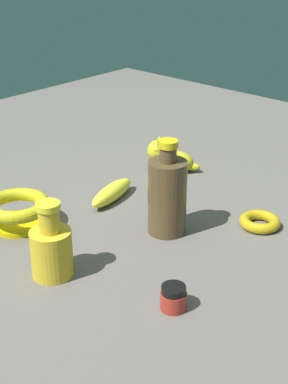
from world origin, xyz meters
name	(u,v)px	position (x,y,z in m)	size (l,w,h in m)	color
ground	(144,221)	(0.00, 0.00, 0.00)	(2.00, 2.00, 0.00)	#5B5651
nail_polish_jar	(173,297)	(0.24, -0.19, 0.02)	(0.04, 0.04, 0.04)	#A32B20
bowl	(17,209)	(-0.18, -0.19, 0.04)	(0.14, 0.14, 0.06)	#D3B808
bottle_short	(51,248)	(0.01, -0.26, 0.05)	(0.07, 0.07, 0.14)	gold
cat_figurine	(169,157)	(-0.14, 0.25, 0.04)	(0.13, 0.10, 0.09)	gold
bottle_tall	(167,195)	(0.06, 0.00, 0.08)	(0.08, 0.08, 0.20)	#4F3C23
bangle	(260,222)	(0.19, 0.15, 0.01)	(0.09, 0.09, 0.02)	#B39413
banana	(112,193)	(-0.12, 0.03, 0.02)	(0.15, 0.04, 0.04)	yellow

